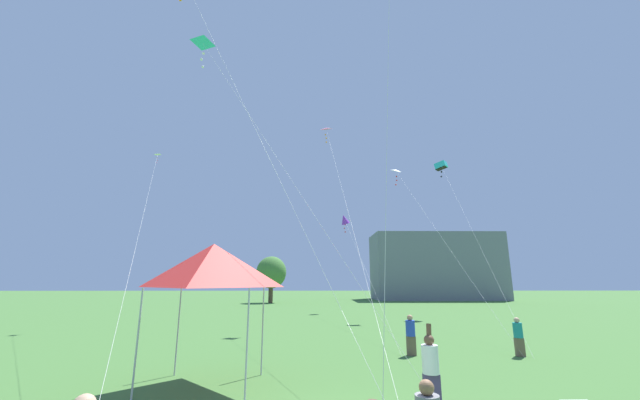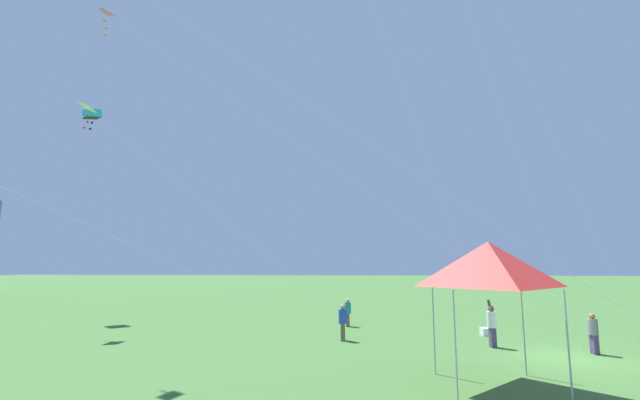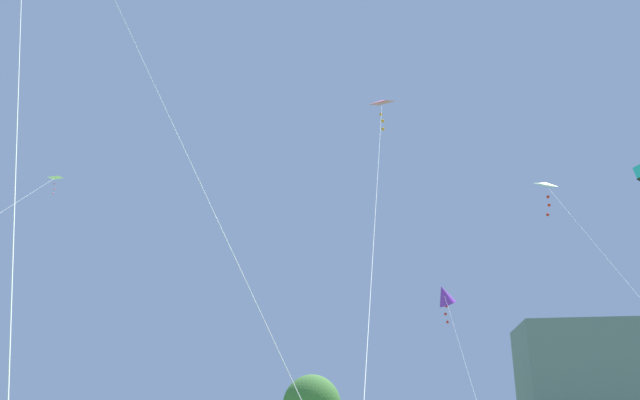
{
  "view_description": "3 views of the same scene",
  "coord_description": "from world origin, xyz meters",
  "px_view_note": "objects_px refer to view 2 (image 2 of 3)",
  "views": [
    {
      "loc": [
        -0.91,
        -7.5,
        3.1
      ],
      "look_at": [
        -0.57,
        13.86,
        7.95
      ],
      "focal_mm": 20.0,
      "sensor_mm": 36.0,
      "label": 1
    },
    {
      "loc": [
        -17.6,
        8.33,
        3.61
      ],
      "look_at": [
        -0.14,
        9.47,
        6.19
      ],
      "focal_mm": 24.0,
      "sensor_mm": 36.0,
      "label": 2
    },
    {
      "loc": [
        1.03,
        -2.17,
        3.76
      ],
      "look_at": [
        -1.15,
        11.52,
        8.53
      ],
      "focal_mm": 35.0,
      "sensor_mm": 36.0,
      "label": 3
    }
  ],
  "objects_px": {
    "cooler_box": "(485,332)",
    "kite_white_delta_4": "(90,109)",
    "person_teal_shirt": "(348,311)",
    "kite_pink_delta_5": "(113,17)",
    "kite_cyan_box_2": "(92,114)",
    "festival_tent": "(489,264)",
    "person_grey_shirt": "(593,332)",
    "person_blue_shirt": "(343,321)",
    "person_white_shirt": "(492,324)"
  },
  "relations": [
    {
      "from": "cooler_box",
      "to": "kite_white_delta_4",
      "type": "bearing_deg",
      "value": 86.16
    },
    {
      "from": "person_teal_shirt",
      "to": "kite_pink_delta_5",
      "type": "bearing_deg",
      "value": -156.38
    },
    {
      "from": "kite_cyan_box_2",
      "to": "kite_white_delta_4",
      "type": "distance_m",
      "value": 6.63
    },
    {
      "from": "kite_pink_delta_5",
      "to": "festival_tent",
      "type": "bearing_deg",
      "value": -105.48
    },
    {
      "from": "person_teal_shirt",
      "to": "kite_white_delta_4",
      "type": "xyz_separation_m",
      "value": [
        -1.03,
        15.85,
        12.19
      ]
    },
    {
      "from": "person_grey_shirt",
      "to": "kite_white_delta_4",
      "type": "bearing_deg",
      "value": -8.9
    },
    {
      "from": "person_grey_shirt",
      "to": "kite_white_delta_4",
      "type": "distance_m",
      "value": 29.05
    },
    {
      "from": "cooler_box",
      "to": "kite_cyan_box_2",
      "type": "bearing_deg",
      "value": 74.96
    },
    {
      "from": "festival_tent",
      "to": "person_grey_shirt",
      "type": "xyz_separation_m",
      "value": [
        4.99,
        -5.53,
        -2.72
      ]
    },
    {
      "from": "person_blue_shirt",
      "to": "festival_tent",
      "type": "bearing_deg",
      "value": -44.21
    },
    {
      "from": "person_blue_shirt",
      "to": "kite_white_delta_4",
      "type": "bearing_deg",
      "value": -178.57
    },
    {
      "from": "kite_cyan_box_2",
      "to": "person_white_shirt",
      "type": "bearing_deg",
      "value": -111.84
    },
    {
      "from": "person_white_shirt",
      "to": "person_grey_shirt",
      "type": "height_order",
      "value": "person_white_shirt"
    },
    {
      "from": "festival_tent",
      "to": "person_white_shirt",
      "type": "height_order",
      "value": "festival_tent"
    },
    {
      "from": "person_white_shirt",
      "to": "kite_pink_delta_5",
      "type": "xyz_separation_m",
      "value": [
        -2.01,
        16.97,
        13.9
      ]
    },
    {
      "from": "person_blue_shirt",
      "to": "person_white_shirt",
      "type": "bearing_deg",
      "value": 3.52
    },
    {
      "from": "cooler_box",
      "to": "person_white_shirt",
      "type": "relative_size",
      "value": 0.33
    },
    {
      "from": "festival_tent",
      "to": "cooler_box",
      "type": "height_order",
      "value": "festival_tent"
    },
    {
      "from": "festival_tent",
      "to": "person_teal_shirt",
      "type": "xyz_separation_m",
      "value": [
        11.91,
        4.33,
        -2.73
      ]
    },
    {
      "from": "person_teal_shirt",
      "to": "person_grey_shirt",
      "type": "height_order",
      "value": "person_grey_shirt"
    },
    {
      "from": "person_grey_shirt",
      "to": "kite_cyan_box_2",
      "type": "bearing_deg",
      "value": -17.38
    },
    {
      "from": "person_white_shirt",
      "to": "kite_pink_delta_5",
      "type": "distance_m",
      "value": 22.03
    },
    {
      "from": "kite_pink_delta_5",
      "to": "person_blue_shirt",
      "type": "bearing_deg",
      "value": -72.91
    },
    {
      "from": "person_teal_shirt",
      "to": "kite_cyan_box_2",
      "type": "bearing_deg",
      "value": 154.63
    },
    {
      "from": "person_blue_shirt",
      "to": "person_white_shirt",
      "type": "distance_m",
      "value": 6.61
    },
    {
      "from": "cooler_box",
      "to": "person_teal_shirt",
      "type": "relative_size",
      "value": 0.43
    },
    {
      "from": "cooler_box",
      "to": "person_grey_shirt",
      "type": "relative_size",
      "value": 0.42
    },
    {
      "from": "person_grey_shirt",
      "to": "kite_cyan_box_2",
      "type": "xyz_separation_m",
      "value": [
        11.38,
        29.04,
        13.87
      ]
    },
    {
      "from": "person_teal_shirt",
      "to": "person_grey_shirt",
      "type": "relative_size",
      "value": 0.98
    },
    {
      "from": "person_teal_shirt",
      "to": "festival_tent",
      "type": "bearing_deg",
      "value": -82.34
    },
    {
      "from": "cooler_box",
      "to": "person_grey_shirt",
      "type": "height_order",
      "value": "person_grey_shirt"
    },
    {
      "from": "festival_tent",
      "to": "person_teal_shirt",
      "type": "height_order",
      "value": "festival_tent"
    },
    {
      "from": "cooler_box",
      "to": "kite_cyan_box_2",
      "type": "height_order",
      "value": "kite_cyan_box_2"
    },
    {
      "from": "person_teal_shirt",
      "to": "person_blue_shirt",
      "type": "bearing_deg",
      "value": -105.22
    },
    {
      "from": "cooler_box",
      "to": "person_white_shirt",
      "type": "distance_m",
      "value": 3.35
    },
    {
      "from": "person_teal_shirt",
      "to": "person_white_shirt",
      "type": "xyz_separation_m",
      "value": [
        -5.75,
        -6.27,
        0.13
      ]
    },
    {
      "from": "kite_white_delta_4",
      "to": "kite_pink_delta_5",
      "type": "distance_m",
      "value": 8.66
    },
    {
      "from": "person_blue_shirt",
      "to": "kite_white_delta_4",
      "type": "xyz_separation_m",
      "value": [
        3.5,
        15.62,
        12.14
      ]
    },
    {
      "from": "festival_tent",
      "to": "person_white_shirt",
      "type": "distance_m",
      "value": 6.97
    },
    {
      "from": "cooler_box",
      "to": "kite_white_delta_4",
      "type": "xyz_separation_m",
      "value": [
        1.53,
        22.78,
        12.86
      ]
    },
    {
      "from": "cooler_box",
      "to": "person_teal_shirt",
      "type": "distance_m",
      "value": 7.42
    },
    {
      "from": "kite_white_delta_4",
      "to": "kite_pink_delta_5",
      "type": "relative_size",
      "value": 0.79
    },
    {
      "from": "kite_cyan_box_2",
      "to": "kite_pink_delta_5",
      "type": "relative_size",
      "value": 0.94
    },
    {
      "from": "person_blue_shirt",
      "to": "person_teal_shirt",
      "type": "height_order",
      "value": "person_blue_shirt"
    },
    {
      "from": "festival_tent",
      "to": "person_white_shirt",
      "type": "bearing_deg",
      "value": -17.47
    },
    {
      "from": "kite_pink_delta_5",
      "to": "person_grey_shirt",
      "type": "bearing_deg",
      "value": -87.71
    },
    {
      "from": "festival_tent",
      "to": "kite_white_delta_4",
      "type": "distance_m",
      "value": 24.8
    },
    {
      "from": "festival_tent",
      "to": "person_white_shirt",
      "type": "relative_size",
      "value": 2.11
    },
    {
      "from": "kite_pink_delta_5",
      "to": "person_white_shirt",
      "type": "bearing_deg",
      "value": -83.26
    },
    {
      "from": "person_teal_shirt",
      "to": "person_grey_shirt",
      "type": "bearing_deg",
      "value": -47.39
    }
  ]
}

